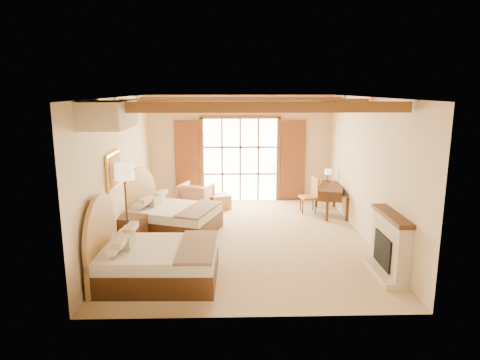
{
  "coord_description": "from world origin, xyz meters",
  "views": [
    {
      "loc": [
        -0.37,
        -9.38,
        3.38
      ],
      "look_at": [
        -0.1,
        0.2,
        1.33
      ],
      "focal_mm": 32.0,
      "sensor_mm": 36.0,
      "label": 1
    }
  ],
  "objects_px": {
    "bed_near": "(149,258)",
    "desk": "(331,199)",
    "bed_far": "(168,215)",
    "nightstand": "(131,231)",
    "armchair": "(196,197)"
  },
  "relations": [
    {
      "from": "bed_far",
      "to": "desk",
      "type": "xyz_separation_m",
      "value": [
        4.29,
        1.36,
        0.02
      ]
    },
    {
      "from": "bed_near",
      "to": "desk",
      "type": "bearing_deg",
      "value": 45.43
    },
    {
      "from": "nightstand",
      "to": "desk",
      "type": "xyz_separation_m",
      "value": [
        4.95,
        2.3,
        0.09
      ]
    },
    {
      "from": "nightstand",
      "to": "armchair",
      "type": "relative_size",
      "value": 0.76
    },
    {
      "from": "armchair",
      "to": "bed_near",
      "type": "bearing_deg",
      "value": 102.49
    },
    {
      "from": "nightstand",
      "to": "desk",
      "type": "height_order",
      "value": "desk"
    },
    {
      "from": "armchair",
      "to": "nightstand",
      "type": "bearing_deg",
      "value": 84.97
    },
    {
      "from": "nightstand",
      "to": "armchair",
      "type": "height_order",
      "value": "armchair"
    },
    {
      "from": "bed_near",
      "to": "desk",
      "type": "xyz_separation_m",
      "value": [
        4.25,
        4.09,
        0.0
      ]
    },
    {
      "from": "bed_far",
      "to": "nightstand",
      "type": "distance_m",
      "value": 1.14
    },
    {
      "from": "armchair",
      "to": "desk",
      "type": "height_order",
      "value": "same"
    },
    {
      "from": "desk",
      "to": "bed_far",
      "type": "bearing_deg",
      "value": -145.66
    },
    {
      "from": "bed_far",
      "to": "armchair",
      "type": "relative_size",
      "value": 2.86
    },
    {
      "from": "nightstand",
      "to": "armchair",
      "type": "distance_m",
      "value": 2.99
    },
    {
      "from": "bed_near",
      "to": "armchair",
      "type": "xyz_separation_m",
      "value": [
        0.52,
        4.52,
        -0.02
      ]
    }
  ]
}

